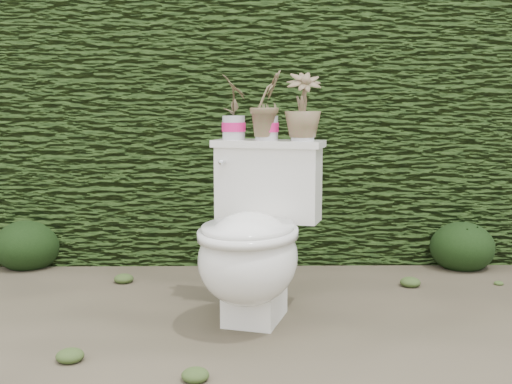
{
  "coord_description": "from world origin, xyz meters",
  "views": [
    {
      "loc": [
        0.03,
        -2.56,
        0.94
      ],
      "look_at": [
        0.07,
        0.27,
        0.55
      ],
      "focal_mm": 45.0,
      "sensor_mm": 36.0,
      "label": 1
    }
  ],
  "objects_px": {
    "toilet": "(254,241)",
    "potted_plant_right": "(303,108)",
    "potted_plant_center": "(267,107)",
    "potted_plant_left": "(234,109)"
  },
  "relations": [
    {
      "from": "toilet",
      "to": "potted_plant_right",
      "type": "bearing_deg",
      "value": 56.57
    },
    {
      "from": "toilet",
      "to": "potted_plant_center",
      "type": "bearing_deg",
      "value": 92.05
    },
    {
      "from": "toilet",
      "to": "potted_plant_right",
      "type": "relative_size",
      "value": 2.69
    },
    {
      "from": "potted_plant_center",
      "to": "potted_plant_right",
      "type": "distance_m",
      "value": 0.17
    },
    {
      "from": "toilet",
      "to": "potted_plant_right",
      "type": "xyz_separation_m",
      "value": [
        0.22,
        0.18,
        0.57
      ]
    },
    {
      "from": "potted_plant_right",
      "to": "potted_plant_left",
      "type": "bearing_deg",
      "value": 158.18
    },
    {
      "from": "toilet",
      "to": "potted_plant_center",
      "type": "distance_m",
      "value": 0.62
    },
    {
      "from": "potted_plant_center",
      "to": "potted_plant_right",
      "type": "relative_size",
      "value": 1.04
    },
    {
      "from": "toilet",
      "to": "potted_plant_right",
      "type": "distance_m",
      "value": 0.63
    },
    {
      "from": "toilet",
      "to": "potted_plant_center",
      "type": "relative_size",
      "value": 2.6
    }
  ]
}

